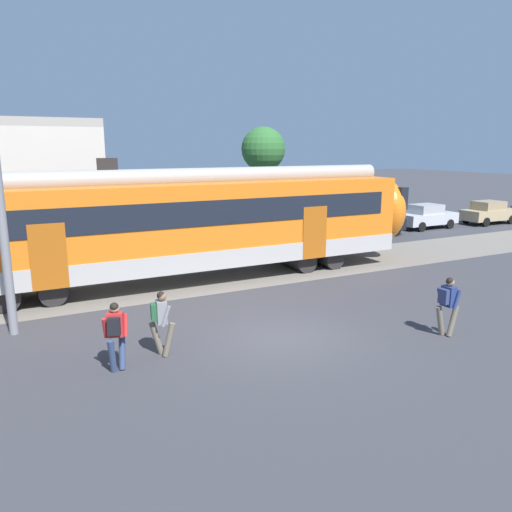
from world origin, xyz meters
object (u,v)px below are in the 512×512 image
(parked_car_black, at_px, (371,223))
(parked_car_tan, at_px, (489,212))
(pedestrian_red, at_px, (116,331))
(parked_car_silver, at_px, (427,216))
(pedestrian_navy, at_px, (447,302))
(pedestrian_grey, at_px, (161,318))

(parked_car_black, bearing_deg, parked_car_tan, 0.44)
(pedestrian_red, distance_m, parked_car_silver, 25.07)
(pedestrian_navy, height_order, parked_car_tan, pedestrian_navy)
(parked_car_silver, height_order, parked_car_tan, same)
(pedestrian_navy, relative_size, parked_car_silver, 0.41)
(pedestrian_navy, relative_size, parked_car_black, 0.41)
(parked_car_black, height_order, parked_car_silver, same)
(pedestrian_navy, bearing_deg, parked_car_black, 57.75)
(pedestrian_grey, xyz_separation_m, pedestrian_navy, (7.34, -2.25, 0.00))
(pedestrian_navy, bearing_deg, pedestrian_grey, 162.95)
(pedestrian_navy, bearing_deg, parked_car_tan, 35.89)
(pedestrian_navy, bearing_deg, pedestrian_red, 167.80)
(parked_car_tan, bearing_deg, parked_car_silver, 174.86)
(parked_car_black, relative_size, parked_car_tan, 1.01)
(pedestrian_red, xyz_separation_m, parked_car_silver, (21.95, 12.12, -0.21))
(pedestrian_grey, relative_size, pedestrian_navy, 1.00)
(pedestrian_red, distance_m, parked_car_black, 20.56)
(parked_car_black, distance_m, parked_car_tan, 10.19)
(pedestrian_red, height_order, pedestrian_grey, same)
(pedestrian_red, bearing_deg, parked_car_tan, 23.20)
(pedestrian_red, relative_size, parked_car_silver, 0.41)
(parked_car_silver, distance_m, parked_car_tan, 5.25)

